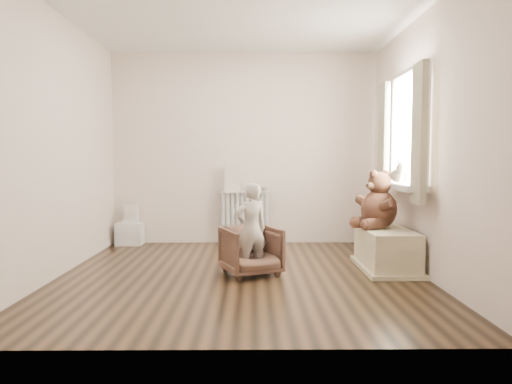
{
  "coord_description": "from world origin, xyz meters",
  "views": [
    {
      "loc": [
        0.11,
        -4.48,
        1.15
      ],
      "look_at": [
        0.15,
        0.45,
        0.8
      ],
      "focal_mm": 32.0,
      "sensor_mm": 36.0,
      "label": 1
    }
  ],
  "objects_px": {
    "radiator": "(245,216)",
    "child": "(251,229)",
    "armchair": "(251,251)",
    "toy_bench": "(386,250)",
    "teddy_bear": "(379,205)",
    "plush_cat": "(399,174)",
    "toy_vanity": "(130,225)"
  },
  "relations": [
    {
      "from": "toy_bench",
      "to": "plush_cat",
      "type": "height_order",
      "value": "plush_cat"
    },
    {
      "from": "radiator",
      "to": "plush_cat",
      "type": "bearing_deg",
      "value": -39.3
    },
    {
      "from": "child",
      "to": "plush_cat",
      "type": "height_order",
      "value": "plush_cat"
    },
    {
      "from": "armchair",
      "to": "teddy_bear",
      "type": "xyz_separation_m",
      "value": [
        1.37,
        0.35,
        0.43
      ]
    },
    {
      "from": "radiator",
      "to": "teddy_bear",
      "type": "bearing_deg",
      "value": -42.25
    },
    {
      "from": "child",
      "to": "plush_cat",
      "type": "relative_size",
      "value": 3.39
    },
    {
      "from": "toy_vanity",
      "to": "teddy_bear",
      "type": "relative_size",
      "value": 0.9
    },
    {
      "from": "radiator",
      "to": "armchair",
      "type": "bearing_deg",
      "value": -86.88
    },
    {
      "from": "teddy_bear",
      "to": "radiator",
      "type": "bearing_deg",
      "value": 113.24
    },
    {
      "from": "armchair",
      "to": "child",
      "type": "height_order",
      "value": "child"
    },
    {
      "from": "teddy_bear",
      "to": "toy_bench",
      "type": "bearing_deg",
      "value": -89.51
    },
    {
      "from": "toy_vanity",
      "to": "plush_cat",
      "type": "bearing_deg",
      "value": -22.42
    },
    {
      "from": "teddy_bear",
      "to": "armchair",
      "type": "bearing_deg",
      "value": 169.7
    },
    {
      "from": "armchair",
      "to": "toy_bench",
      "type": "bearing_deg",
      "value": -13.46
    },
    {
      "from": "plush_cat",
      "to": "toy_vanity",
      "type": "bearing_deg",
      "value": 149.41
    },
    {
      "from": "child",
      "to": "toy_vanity",
      "type": "bearing_deg",
      "value": -68.37
    },
    {
      "from": "teddy_bear",
      "to": "plush_cat",
      "type": "bearing_deg",
      "value": -32.78
    },
    {
      "from": "toy_vanity",
      "to": "child",
      "type": "distance_m",
      "value": 2.37
    },
    {
      "from": "armchair",
      "to": "teddy_bear",
      "type": "distance_m",
      "value": 1.47
    },
    {
      "from": "child",
      "to": "toy_bench",
      "type": "relative_size",
      "value": 1.0
    },
    {
      "from": "child",
      "to": "toy_bench",
      "type": "height_order",
      "value": "child"
    },
    {
      "from": "radiator",
      "to": "child",
      "type": "xyz_separation_m",
      "value": [
        0.09,
        -1.72,
        0.08
      ]
    },
    {
      "from": "radiator",
      "to": "teddy_bear",
      "type": "height_order",
      "value": "teddy_bear"
    },
    {
      "from": "armchair",
      "to": "teddy_bear",
      "type": "height_order",
      "value": "teddy_bear"
    },
    {
      "from": "armchair",
      "to": "child",
      "type": "distance_m",
      "value": 0.23
    },
    {
      "from": "radiator",
      "to": "armchair",
      "type": "distance_m",
      "value": 1.68
    },
    {
      "from": "child",
      "to": "teddy_bear",
      "type": "xyz_separation_m",
      "value": [
        1.37,
        0.4,
        0.2
      ]
    },
    {
      "from": "child",
      "to": "teddy_bear",
      "type": "bearing_deg",
      "value": 173.57
    },
    {
      "from": "radiator",
      "to": "plush_cat",
      "type": "height_order",
      "value": "plush_cat"
    },
    {
      "from": "child",
      "to": "radiator",
      "type": "bearing_deg",
      "value": -109.56
    },
    {
      "from": "teddy_bear",
      "to": "plush_cat",
      "type": "xyz_separation_m",
      "value": [
        0.19,
        -0.03,
        0.33
      ]
    },
    {
      "from": "toy_bench",
      "to": "child",
      "type": "bearing_deg",
      "value": -168.92
    }
  ]
}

